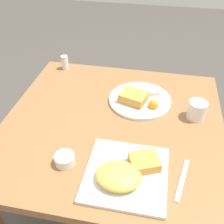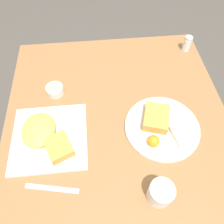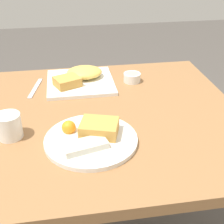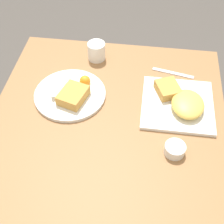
{
  "view_description": "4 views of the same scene",
  "coord_description": "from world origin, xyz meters",
  "px_view_note": "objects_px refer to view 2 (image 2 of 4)",
  "views": [
    {
      "loc": [
        0.15,
        -0.8,
        1.45
      ],
      "look_at": [
        -0.01,
        0.04,
        0.76
      ],
      "focal_mm": 42.0,
      "sensor_mm": 36.0,
      "label": 1
    },
    {
      "loc": [
        0.48,
        -0.07,
        1.46
      ],
      "look_at": [
        0.03,
        -0.02,
        0.79
      ],
      "focal_mm": 35.0,
      "sensor_mm": 36.0,
      "label": 2
    },
    {
      "loc": [
        0.15,
        0.93,
        1.29
      ],
      "look_at": [
        0.01,
        0.03,
        0.76
      ],
      "focal_mm": 50.0,
      "sensor_mm": 36.0,
      "label": 3
    },
    {
      "loc": [
        -0.73,
        -0.11,
        1.63
      ],
      "look_at": [
        -0.01,
        -0.02,
        0.78
      ],
      "focal_mm": 50.0,
      "sensor_mm": 36.0,
      "label": 4
    }
  ],
  "objects_px": {
    "plate_oval_far": "(161,126)",
    "butter_knife": "(52,189)",
    "coffee_mug": "(160,193)",
    "plate_square_near": "(47,136)",
    "sauce_ramekin": "(55,90)",
    "salt_shaker": "(187,44)"
  },
  "relations": [
    {
      "from": "plate_square_near",
      "to": "plate_oval_far",
      "type": "distance_m",
      "value": 0.42
    },
    {
      "from": "plate_oval_far",
      "to": "coffee_mug",
      "type": "relative_size",
      "value": 3.59
    },
    {
      "from": "sauce_ramekin",
      "to": "coffee_mug",
      "type": "xyz_separation_m",
      "value": [
        0.46,
        0.34,
        0.02
      ]
    },
    {
      "from": "sauce_ramekin",
      "to": "coffee_mug",
      "type": "height_order",
      "value": "coffee_mug"
    },
    {
      "from": "plate_square_near",
      "to": "sauce_ramekin",
      "type": "height_order",
      "value": "plate_square_near"
    },
    {
      "from": "sauce_ramekin",
      "to": "salt_shaker",
      "type": "bearing_deg",
      "value": 108.9
    },
    {
      "from": "plate_oval_far",
      "to": "butter_knife",
      "type": "relative_size",
      "value": 1.59
    },
    {
      "from": "plate_square_near",
      "to": "coffee_mug",
      "type": "distance_m",
      "value": 0.43
    },
    {
      "from": "sauce_ramekin",
      "to": "butter_knife",
      "type": "xyz_separation_m",
      "value": [
        0.4,
        0.01,
        -0.02
      ]
    },
    {
      "from": "plate_square_near",
      "to": "sauce_ramekin",
      "type": "distance_m",
      "value": 0.22
    },
    {
      "from": "plate_square_near",
      "to": "salt_shaker",
      "type": "distance_m",
      "value": 0.77
    },
    {
      "from": "plate_square_near",
      "to": "butter_knife",
      "type": "height_order",
      "value": "plate_square_near"
    },
    {
      "from": "plate_square_near",
      "to": "butter_knife",
      "type": "relative_size",
      "value": 1.53
    },
    {
      "from": "plate_oval_far",
      "to": "sauce_ramekin",
      "type": "xyz_separation_m",
      "value": [
        -0.21,
        -0.4,
        0.0
      ]
    },
    {
      "from": "salt_shaker",
      "to": "sauce_ramekin",
      "type": "bearing_deg",
      "value": -71.1
    },
    {
      "from": "plate_oval_far",
      "to": "butter_knife",
      "type": "xyz_separation_m",
      "value": [
        0.19,
        -0.4,
        -0.01
      ]
    },
    {
      "from": "sauce_ramekin",
      "to": "salt_shaker",
      "type": "height_order",
      "value": "salt_shaker"
    },
    {
      "from": "plate_square_near",
      "to": "sauce_ramekin",
      "type": "bearing_deg",
      "value": 174.92
    },
    {
      "from": "plate_oval_far",
      "to": "coffee_mug",
      "type": "bearing_deg",
      "value": -14.62
    },
    {
      "from": "salt_shaker",
      "to": "coffee_mug",
      "type": "xyz_separation_m",
      "value": [
        0.67,
        -0.28,
        0.01
      ]
    },
    {
      "from": "butter_knife",
      "to": "coffee_mug",
      "type": "height_order",
      "value": "coffee_mug"
    },
    {
      "from": "plate_oval_far",
      "to": "plate_square_near",
      "type": "bearing_deg",
      "value": -89.65
    }
  ]
}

